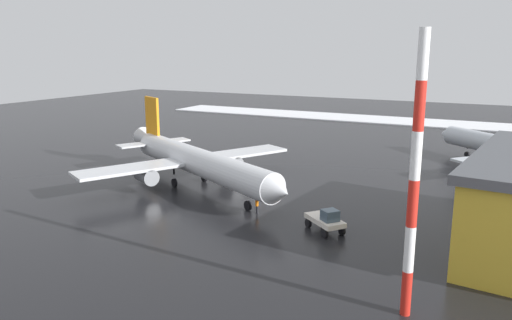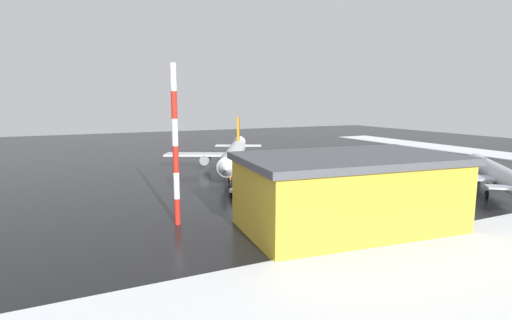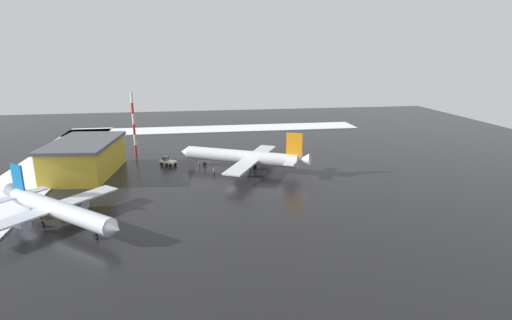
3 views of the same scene
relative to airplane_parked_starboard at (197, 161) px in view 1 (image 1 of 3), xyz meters
name	(u,v)px [view 1 (image 1 of 3)]	position (x,y,z in m)	size (l,w,h in m)	color
ground_plane	(255,177)	(8.43, -4.30, -3.63)	(240.00, 240.00, 0.00)	black
snow_bank_right	(373,119)	(75.43, -4.30, -3.50)	(14.00, 116.00, 0.25)	white
airplane_parked_starboard	(197,161)	(0.00, 0.00, 0.00)	(29.15, 34.21, 10.97)	silver
pushback_tug	(326,220)	(-7.78, -20.66, -2.34)	(4.60, 4.96, 2.50)	silver
ground_crew_by_nose_gear	(257,205)	(-5.76, -11.81, -2.66)	(0.36, 0.36, 1.71)	black
ground_crew_beside_wing	(264,183)	(3.15, -8.30, -2.66)	(0.36, 0.36, 1.71)	black
antenna_mast	(414,180)	(-20.49, -30.89, 6.03)	(0.70, 0.70, 19.32)	red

